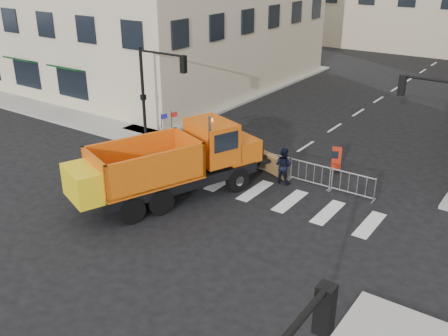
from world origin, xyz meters
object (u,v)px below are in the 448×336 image
Objects in this scene: newspaper_box at (336,159)px; worker at (219,135)px; cop_c at (237,153)px; plow_truck at (170,163)px; cop_b at (283,166)px; cop_a at (242,155)px.

worker is at bearing 168.99° from newspaper_box.
cop_c is 2.27m from worker.
plow_truck is 5.77× the size of cop_b.
cop_b is at bearing -16.81° from plow_truck.
worker is at bearing -14.66° from cop_b.
cop_a is 0.34m from cop_c.
cop_b is at bearing -31.62° from worker.
cop_b is 4.71m from worker.
cop_a is at bearing 7.74° from plow_truck.
cop_b is at bearing -144.70° from newspaper_box.
plow_truck is 5.42× the size of cop_c.
newspaper_box is at bearing -120.20° from cop_b.
worker is 1.82× the size of newspaper_box.
worker is at bearing -83.60° from cop_c.
cop_c is (0.63, 4.26, -0.76)m from plow_truck.
cop_a is 0.93× the size of cop_c.
plow_truck is 5.07× the size of worker.
newspaper_box is (1.52, 2.66, -0.18)m from cop_b.
worker is (-2.28, 1.16, 0.28)m from cop_a.
cop_c is at bearing -48.16° from worker.
plow_truck is 4.37m from cop_c.
worker reaches higher than newspaper_box.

